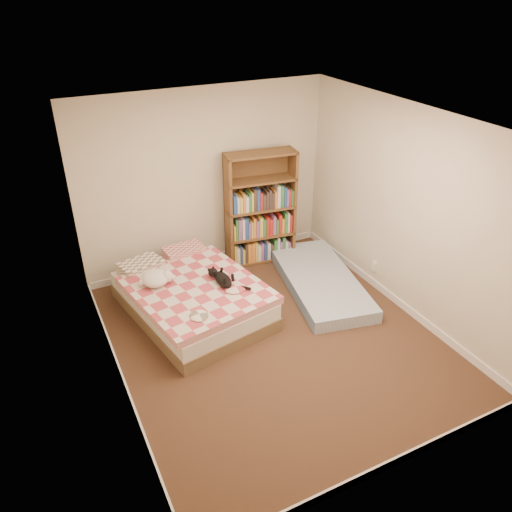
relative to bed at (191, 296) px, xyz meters
name	(u,v)px	position (x,y,z in m)	size (l,w,h in m)	color
room	(275,248)	(0.67, -0.92, 0.97)	(3.51, 4.01, 2.51)	#43271D
bed	(191,296)	(0.00, 0.00, 0.00)	(1.66, 2.11, 0.51)	brown
bookshelf	(259,222)	(1.36, 0.83, 0.36)	(1.02, 0.46, 1.63)	#502D1B
floor_mattress	(320,281)	(1.74, -0.24, -0.14)	(0.87, 1.93, 0.17)	#6C8EB4
black_cat	(222,278)	(0.33, -0.22, 0.29)	(0.27, 0.62, 0.14)	black
white_dog	(156,278)	(-0.39, 0.09, 0.31)	(0.44, 0.46, 0.17)	white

